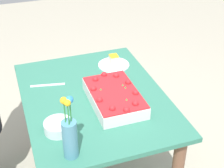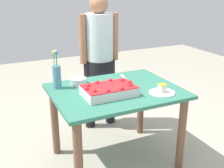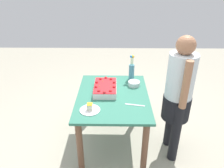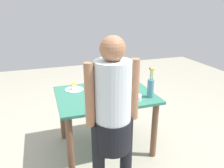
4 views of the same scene
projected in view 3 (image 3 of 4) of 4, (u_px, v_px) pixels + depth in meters
name	position (u px, v px, depth m)	size (l,w,h in m)	color
ground_plane	(113.00, 141.00, 2.95)	(8.00, 8.00, 0.00)	#A9A38F
dining_table	(113.00, 104.00, 2.67)	(1.11, 0.85, 0.72)	#32755F
sheet_cake	(105.00, 88.00, 2.69)	(0.43, 0.27, 0.10)	white
serving_plate_with_slice	(90.00, 109.00, 2.32)	(0.22, 0.22, 0.08)	white
cake_knife	(135.00, 105.00, 2.42)	(0.22, 0.02, 0.00)	silver
flower_vase	(132.00, 70.00, 2.95)	(0.07, 0.07, 0.34)	teal
fruit_bowl	(134.00, 84.00, 2.82)	(0.15, 0.15, 0.06)	silver
person_standing	(178.00, 92.00, 2.41)	(0.45, 0.31, 1.49)	black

